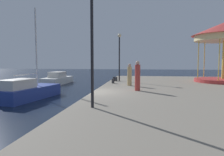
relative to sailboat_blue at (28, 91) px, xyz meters
The scene contains 10 objects.
ground_plane 5.06m from the sailboat_blue, 11.40° to the right, with size 120.00×120.00×0.00m, color black.
sailboat_blue is the anchor object (origin of this frame).
motorboat_white 10.32m from the sailboat_blue, 101.43° to the left, with size 2.33×5.16×1.44m.
lamp_post_near_edge 8.59m from the sailboat_blue, 41.77° to the right, with size 0.36×0.36×4.62m.
lamp_post_mid_promenade 9.10m from the sailboat_blue, 46.34° to the left, with size 0.36×0.36×4.51m.
bollard_center 8.17m from the sailboat_blue, 49.00° to the left, with size 0.24×0.24×0.40m, color #2D2D33.
bollard_north 6.81m from the sailboat_blue, 35.24° to the left, with size 0.24×0.24×0.40m, color #2D2D33.
bollard_south 8.14m from the sailboat_blue, 46.62° to the left, with size 0.24×0.24×0.40m, color #2D2D33.
person_mid_promenade 7.74m from the sailboat_blue, ahead, with size 0.34×0.34×1.90m.
person_near_carousel 7.52m from the sailboat_blue, 19.53° to the left, with size 0.34×0.34×1.70m.
Camera 1 is at (2.84, -12.11, 2.63)m, focal length 32.32 mm.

